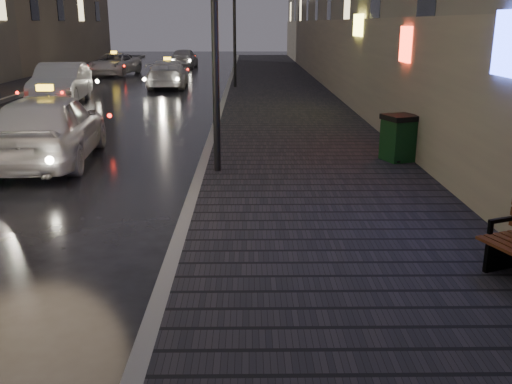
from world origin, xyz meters
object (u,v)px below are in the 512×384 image
car_left_mid (61,83)px  lamp_near (214,0)px  car_far (184,58)px  taxi_near (49,127)px  taxi_far (115,64)px  taxi_mid (168,74)px  lamp_far (234,13)px  trash_bin (399,137)px

car_left_mid → lamp_near: bearing=-65.1°
car_left_mid → car_far: bearing=75.6°
car_left_mid → car_far: size_ratio=1.19×
taxi_near → car_left_mid: (-2.90, 10.07, -0.03)m
taxi_near → taxi_far: taxi_near is taller
taxi_mid → car_left_mid: bearing=56.0°
lamp_far → taxi_mid: lamp_far is taller
lamp_near → car_left_mid: size_ratio=1.11×
trash_bin → taxi_near: bearing=155.9°
taxi_near → taxi_far: bearing=-85.2°
lamp_near → car_far: 30.47m
trash_bin → taxi_mid: taxi_mid is taller
trash_bin → taxi_near: taxi_near is taller
trash_bin → taxi_far: bearing=95.9°
car_left_mid → taxi_mid: car_left_mid is taller
lamp_far → car_left_mid: 8.59m
lamp_far → car_left_mid: size_ratio=1.11×
car_left_mid → taxi_mid: 6.64m
car_left_mid → taxi_mid: (3.44, 5.68, -0.12)m
car_far → taxi_mid: bearing=94.4°
car_left_mid → taxi_far: bearing=87.9°
taxi_near → car_far: taxi_near is taller
taxi_far → car_far: (3.65, 5.76, 0.04)m
lamp_far → car_left_mid: (-6.76, -4.55, -2.71)m
lamp_near → trash_bin: 4.93m
trash_bin → taxi_far: taxi_far is taller
lamp_far → car_left_mid: bearing=-146.1°
trash_bin → car_far: bearing=84.8°
taxi_mid → taxi_far: (-4.24, 7.20, -0.02)m
lamp_near → taxi_far: 25.64m
taxi_near → taxi_far: size_ratio=1.03×
lamp_near → taxi_near: 4.90m
taxi_far → trash_bin: bearing=-55.9°
lamp_far → taxi_near: size_ratio=1.11×
trash_bin → taxi_mid: 17.83m
trash_bin → car_far: (-7.87, 29.23, 0.02)m
taxi_mid → car_far: size_ratio=1.15×
taxi_mid → taxi_far: size_ratio=0.99×
taxi_far → car_far: car_far is taller
trash_bin → car_far: car_far is taller
lamp_far → trash_bin: size_ratio=5.24×
taxi_far → lamp_far: bearing=-39.8°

